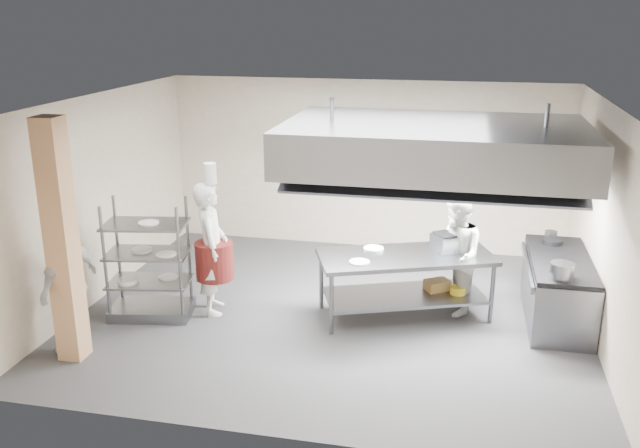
% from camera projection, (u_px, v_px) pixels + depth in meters
% --- Properties ---
extents(floor, '(7.00, 7.00, 0.00)m').
position_uv_depth(floor, '(332.00, 313.00, 9.65)').
color(floor, '#2D2D2F').
rests_on(floor, ground).
extents(ceiling, '(7.00, 7.00, 0.00)m').
position_uv_depth(ceiling, '(333.00, 102.00, 8.74)').
color(ceiling, silver).
rests_on(ceiling, wall_back).
extents(wall_back, '(7.00, 0.00, 7.00)m').
position_uv_depth(wall_back, '(365.00, 165.00, 11.99)').
color(wall_back, '#BAAA93').
rests_on(wall_back, ground).
extents(wall_left, '(0.00, 6.00, 6.00)m').
position_uv_depth(wall_left, '(98.00, 198.00, 9.90)').
color(wall_left, '#BAAA93').
rests_on(wall_left, ground).
extents(wall_right, '(0.00, 6.00, 6.00)m').
position_uv_depth(wall_right, '(606.00, 229.00, 8.50)').
color(wall_right, '#BAAA93').
rests_on(wall_right, ground).
extents(column, '(0.30, 0.30, 3.00)m').
position_uv_depth(column, '(62.00, 243.00, 8.01)').
color(column, tan).
rests_on(column, floor).
extents(exhaust_hood, '(4.00, 2.50, 0.60)m').
position_uv_depth(exhaust_hood, '(434.00, 146.00, 9.04)').
color(exhaust_hood, slate).
rests_on(exhaust_hood, ceiling).
extents(hood_strip_a, '(1.60, 0.12, 0.04)m').
position_uv_depth(hood_strip_a, '(367.00, 166.00, 9.32)').
color(hood_strip_a, white).
rests_on(hood_strip_a, exhaust_hood).
extents(hood_strip_b, '(1.60, 0.12, 0.04)m').
position_uv_depth(hood_strip_b, '(502.00, 172.00, 8.95)').
color(hood_strip_b, white).
rests_on(hood_strip_b, exhaust_hood).
extents(wall_shelf, '(1.50, 0.28, 0.04)m').
position_uv_depth(wall_shelf, '(469.00, 172.00, 11.48)').
color(wall_shelf, slate).
rests_on(wall_shelf, wall_back).
extents(island, '(2.59, 1.79, 0.91)m').
position_uv_depth(island, '(405.00, 285.00, 9.46)').
color(island, gray).
rests_on(island, floor).
extents(island_worktop, '(2.59, 1.79, 0.06)m').
position_uv_depth(island_worktop, '(406.00, 257.00, 9.34)').
color(island_worktop, slate).
rests_on(island_worktop, island).
extents(island_undershelf, '(2.37, 1.63, 0.04)m').
position_uv_depth(island_undershelf, '(404.00, 295.00, 9.51)').
color(island_undershelf, gray).
rests_on(island_undershelf, island).
extents(pass_rack, '(1.21, 0.84, 1.67)m').
position_uv_depth(pass_rack, '(148.00, 260.00, 9.35)').
color(pass_rack, slate).
rests_on(pass_rack, floor).
extents(cooking_range, '(0.80, 2.00, 0.84)m').
position_uv_depth(cooking_range, '(557.00, 291.00, 9.37)').
color(cooking_range, slate).
rests_on(cooking_range, floor).
extents(range_top, '(0.78, 1.96, 0.06)m').
position_uv_depth(range_top, '(561.00, 260.00, 9.24)').
color(range_top, black).
rests_on(range_top, cooking_range).
extents(chef_head, '(0.66, 0.80, 1.90)m').
position_uv_depth(chef_head, '(211.00, 248.00, 9.45)').
color(chef_head, white).
rests_on(chef_head, floor).
extents(chef_line, '(0.86, 0.99, 1.72)m').
position_uv_depth(chef_line, '(456.00, 255.00, 9.46)').
color(chef_line, silver).
rests_on(chef_line, floor).
extents(chef_plating, '(0.51, 1.06, 1.76)m').
position_uv_depth(chef_plating, '(69.00, 284.00, 8.40)').
color(chef_plating, silver).
rests_on(chef_plating, floor).
extents(griddle, '(0.58, 0.55, 0.22)m').
position_uv_depth(griddle, '(450.00, 242.00, 9.50)').
color(griddle, slate).
rests_on(griddle, island_worktop).
extents(wicker_basket, '(0.41, 0.38, 0.15)m').
position_uv_depth(wicker_basket, '(437.00, 285.00, 9.63)').
color(wicker_basket, olive).
rests_on(wicker_basket, island_undershelf).
extents(stockpot, '(0.30, 0.30, 0.20)m').
position_uv_depth(stockpot, '(562.00, 271.00, 8.50)').
color(stockpot, slate).
rests_on(stockpot, range_top).
extents(plate_stack, '(0.28, 0.28, 0.05)m').
position_uv_depth(plate_stack, '(150.00, 280.00, 9.44)').
color(plate_stack, white).
rests_on(plate_stack, pass_rack).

